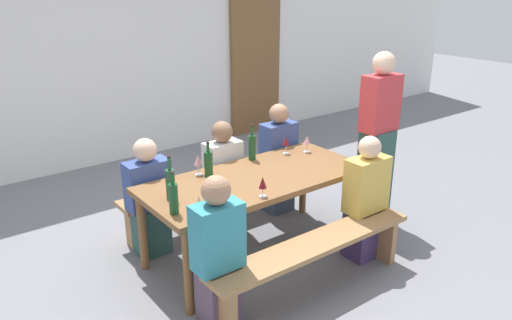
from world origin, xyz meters
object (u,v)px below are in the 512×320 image
object	(u,v)px
wooden_door	(256,66)
seated_guest_near_0	(218,255)
bench_near	(314,253)
seated_guest_far_2	(278,161)
wine_glass_2	(199,202)
seated_guest_far_0	(149,201)
wine_glass_1	(307,141)
wine_bottle_1	(252,147)
wine_glass_3	(198,161)
seated_guest_far_1	(223,179)
wine_bottle_0	(170,184)
wine_glass_0	(286,141)
wine_bottle_3	(174,198)
seated_guest_near_1	(365,202)
bench_far	(211,191)
tasting_table	(256,185)
wine_bottle_2	(209,164)
standing_host	(377,142)
wine_glass_4	(263,183)

from	to	relation	value
wooden_door	seated_guest_near_0	bearing A→B (deg)	-130.21
bench_near	seated_guest_far_2	size ratio (longest dim) A/B	1.61
wine_glass_2	seated_guest_far_0	world-z (taller)	seated_guest_far_0
wine_glass_1	wooden_door	bearing A→B (deg)	61.82
wine_bottle_1	wine_glass_3	bearing A→B (deg)	-177.14
wine_glass_1	wine_bottle_1	bearing A→B (deg)	164.32
wooden_door	seated_guest_far_1	world-z (taller)	wooden_door
wine_bottle_0	wine_glass_0	size ratio (longest dim) A/B	2.00
bench_near	wine_bottle_1	bearing A→B (deg)	78.37
wine_bottle_3	wooden_door	bearing A→B (deg)	45.53
seated_guest_near_1	seated_guest_far_0	distance (m)	1.88
bench_far	seated_guest_far_1	world-z (taller)	seated_guest_far_1
tasting_table	seated_guest_near_1	distance (m)	0.95
seated_guest_far_0	wine_bottle_2	bearing A→B (deg)	49.04
tasting_table	seated_guest_far_0	bearing A→B (deg)	140.95
seated_guest_far_2	wooden_door	bearing A→B (deg)	147.58
wine_glass_2	wine_glass_3	distance (m)	0.82
bench_near	seated_guest_near_1	size ratio (longest dim) A/B	1.67
wine_glass_1	seated_guest_near_0	bearing A→B (deg)	-152.79
bench_far	wine_glass_0	distance (m)	0.90
wine_bottle_2	tasting_table	bearing A→B (deg)	-36.50
bench_far	wine_glass_3	size ratio (longest dim) A/B	10.27
wine_bottle_0	wine_bottle_2	bearing A→B (deg)	24.62
wine_bottle_2	seated_guest_near_1	size ratio (longest dim) A/B	0.28
bench_near	seated_guest_far_1	xyz separation A→B (m)	(0.05, 1.33, 0.17)
wine_glass_2	seated_guest_far_1	bearing A→B (deg)	49.13
wine_bottle_0	seated_guest_near_1	xyz separation A→B (m)	(1.53, -0.61, -0.35)
wooden_door	seated_guest_far_2	distance (m)	2.93
wooden_door	wine_bottle_3	world-z (taller)	wooden_door
wine_glass_1	wine_glass_2	size ratio (longest dim) A/B	0.94
tasting_table	wine_bottle_2	xyz separation A→B (m)	(-0.32, 0.24, 0.20)
wine_bottle_1	wine_glass_1	distance (m)	0.57
wine_glass_2	seated_guest_near_1	size ratio (longest dim) A/B	0.15
bench_near	standing_host	bearing A→B (deg)	22.76
wine_glass_0	wine_bottle_2	bearing A→B (deg)	-176.75
wine_bottle_3	wine_bottle_1	bearing A→B (deg)	26.81
seated_guest_near_1	wine_bottle_3	bearing A→B (deg)	76.78
wine_glass_0	bench_far	bearing A→B (deg)	142.00
tasting_table	wine_bottle_0	xyz separation A→B (m)	(-0.80, 0.02, 0.21)
wine_glass_0	wine_glass_1	size ratio (longest dim) A/B	1.09
wine_bottle_0	wine_glass_1	xyz separation A→B (m)	(1.57, 0.18, -0.01)
bench_near	wine_glass_2	xyz separation A→B (m)	(-0.79, 0.36, 0.52)
seated_guest_near_1	wine_glass_0	bearing A→B (deg)	10.27
seated_guest_far_1	seated_guest_far_2	bearing A→B (deg)	90.00
bench_near	seated_guest_near_1	bearing A→B (deg)	11.53
wine_glass_0	wine_glass_2	size ratio (longest dim) A/B	1.02
bench_near	wine_glass_4	bearing A→B (deg)	118.61
wine_glass_3	seated_guest_near_1	xyz separation A→B (m)	(1.10, -0.92, -0.35)
wine_glass_0	seated_guest_far_2	xyz separation A→B (m)	(0.16, 0.30, -0.32)
wine_bottle_1	wine_glass_3	distance (m)	0.59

